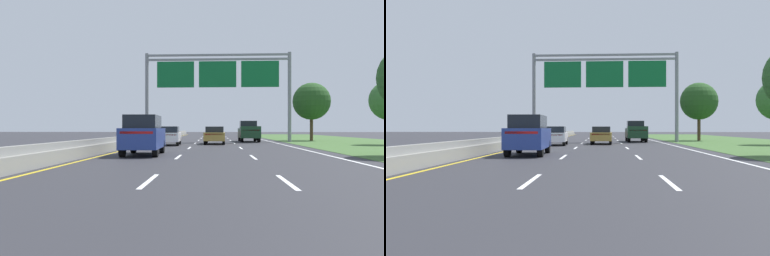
% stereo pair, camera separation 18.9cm
% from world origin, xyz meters
% --- Properties ---
extents(ground_plane, '(220.00, 220.00, 0.00)m').
position_xyz_m(ground_plane, '(0.00, 35.00, 0.00)').
color(ground_plane, '#2B2B30').
extents(lane_striping, '(11.96, 106.00, 0.01)m').
position_xyz_m(lane_striping, '(0.00, 34.54, 0.00)').
color(lane_striping, white).
rests_on(lane_striping, ground).
extents(grass_verge_right, '(14.00, 110.00, 0.02)m').
position_xyz_m(grass_verge_right, '(13.95, 35.00, 0.01)').
color(grass_verge_right, '#3D602D').
rests_on(grass_verge_right, ground).
extents(median_barrier_concrete, '(0.60, 110.00, 0.85)m').
position_xyz_m(median_barrier_concrete, '(-6.60, 35.00, 0.35)').
color(median_barrier_concrete, gray).
rests_on(median_barrier_concrete, ground).
extents(overhead_sign_gantry, '(15.06, 0.42, 9.21)m').
position_xyz_m(overhead_sign_gantry, '(0.30, 40.76, 6.55)').
color(overhead_sign_gantry, gray).
rests_on(overhead_sign_gantry, ground).
extents(pickup_truck_darkgreen, '(2.03, 5.41, 2.20)m').
position_xyz_m(pickup_truck_darkgreen, '(3.59, 41.93, 1.07)').
color(pickup_truck_darkgreen, '#193D23').
rests_on(pickup_truck_darkgreen, ground).
extents(car_red_centre_lane_sedan, '(1.84, 4.41, 1.57)m').
position_xyz_m(car_red_centre_lane_sedan, '(0.10, 51.82, 0.82)').
color(car_red_centre_lane_sedan, maroon).
rests_on(car_red_centre_lane_sedan, ground).
extents(car_blue_left_lane_suv, '(2.03, 4.75, 2.11)m').
position_xyz_m(car_blue_left_lane_suv, '(-3.84, 20.80, 1.10)').
color(car_blue_left_lane_suv, navy).
rests_on(car_blue_left_lane_suv, ground).
extents(car_gold_centre_lane_sedan, '(1.94, 4.45, 1.57)m').
position_xyz_m(car_gold_centre_lane_sedan, '(-0.00, 35.41, 0.82)').
color(car_gold_centre_lane_sedan, '#A38438').
rests_on(car_gold_centre_lane_sedan, ground).
extents(car_white_left_lane_sedan, '(1.94, 4.45, 1.57)m').
position_xyz_m(car_white_left_lane_sedan, '(-3.84, 33.04, 0.82)').
color(car_white_left_lane_sedan, silver).
rests_on(car_white_left_lane_sedan, ground).
extents(roadside_tree_far, '(4.22, 4.22, 6.60)m').
position_xyz_m(roadside_tree_far, '(11.01, 45.61, 4.47)').
color(roadside_tree_far, '#4C3823').
rests_on(roadside_tree_far, ground).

